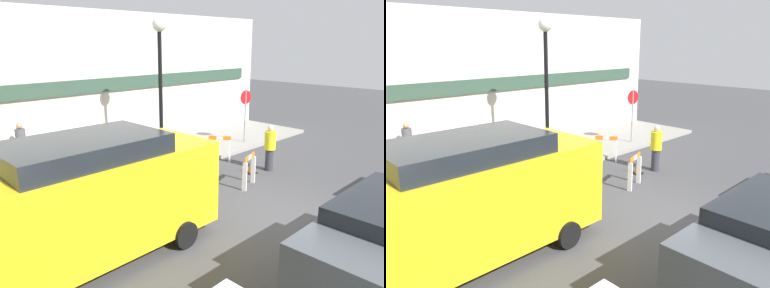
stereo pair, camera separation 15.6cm
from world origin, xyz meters
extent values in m
plane|color=#424244|center=(0.00, 0.00, 0.00)|extent=(60.00, 60.00, 0.00)
cube|color=gray|center=(0.00, 6.20, 0.07)|extent=(18.00, 3.40, 0.14)
cube|color=beige|center=(0.00, 7.98, 2.75)|extent=(18.00, 0.12, 5.50)
cube|color=#2D4738|center=(0.00, 7.87, 2.80)|extent=(16.20, 0.10, 0.50)
cylinder|color=black|center=(0.16, 4.91, 0.26)|extent=(0.29, 0.29, 0.24)
cylinder|color=black|center=(0.16, 4.91, 2.42)|extent=(0.13, 0.13, 4.56)
sphere|color=silver|center=(0.16, 4.91, 4.87)|extent=(0.44, 0.44, 0.44)
cylinder|color=gray|center=(5.06, 5.17, 1.25)|extent=(0.06, 0.06, 2.22)
cylinder|color=red|center=(5.06, 5.17, 2.09)|extent=(0.60, 0.11, 0.60)
cube|color=white|center=(2.72, 4.04, 0.42)|extent=(0.14, 0.13, 0.84)
cube|color=white|center=(2.25, 4.66, 0.42)|extent=(0.14, 0.13, 0.84)
cube|color=orange|center=(2.49, 4.35, 0.91)|extent=(0.53, 0.67, 0.15)
cube|color=white|center=(2.49, 4.35, 0.91)|extent=(0.18, 0.22, 0.14)
cube|color=white|center=(-0.71, 4.49, 0.41)|extent=(0.14, 0.08, 0.82)
cube|color=white|center=(-0.86, 3.57, 0.41)|extent=(0.14, 0.08, 0.82)
cube|color=orange|center=(-0.78, 4.03, 0.89)|extent=(0.18, 0.98, 0.15)
cube|color=white|center=(-0.78, 4.03, 0.89)|extent=(0.08, 0.30, 0.14)
cube|color=white|center=(0.86, 1.91, 0.44)|extent=(0.10, 0.14, 0.89)
cube|color=white|center=(1.59, 2.13, 0.44)|extent=(0.10, 0.14, 0.89)
cube|color=orange|center=(1.22, 2.02, 0.96)|extent=(0.79, 0.27, 0.15)
cube|color=white|center=(1.22, 2.02, 0.96)|extent=(0.25, 0.10, 0.14)
cube|color=black|center=(-0.68, 2.91, 0.02)|extent=(0.30, 0.30, 0.04)
cone|color=orange|center=(-0.68, 2.91, 0.39)|extent=(0.23, 0.22, 0.71)
cylinder|color=white|center=(-0.68, 2.91, 0.43)|extent=(0.13, 0.13, 0.10)
cube|color=black|center=(-0.27, 2.52, 0.02)|extent=(0.30, 0.30, 0.04)
cone|color=orange|center=(-0.27, 2.52, 0.31)|extent=(0.22, 0.22, 0.54)
cylinder|color=white|center=(-0.27, 2.52, 0.34)|extent=(0.13, 0.13, 0.08)
cube|color=black|center=(0.13, 4.40, 0.02)|extent=(0.30, 0.30, 0.04)
cone|color=orange|center=(0.13, 4.40, 0.34)|extent=(0.22, 0.22, 0.60)
cylinder|color=white|center=(0.13, 4.40, 0.37)|extent=(0.13, 0.13, 0.08)
cube|color=black|center=(2.27, 2.69, 0.02)|extent=(0.30, 0.30, 0.04)
cone|color=orange|center=(2.27, 2.69, 0.26)|extent=(0.22, 0.22, 0.43)
cylinder|color=white|center=(2.27, 2.69, 0.28)|extent=(0.13, 0.13, 0.06)
cube|color=black|center=(1.47, 4.40, 0.02)|extent=(0.30, 0.30, 0.04)
cone|color=orange|center=(1.47, 4.40, 0.37)|extent=(0.23, 0.22, 0.65)
cylinder|color=white|center=(1.47, 4.40, 0.40)|extent=(0.13, 0.13, 0.09)
cylinder|color=#33333D|center=(2.98, 2.48, 0.38)|extent=(0.39, 0.39, 0.76)
cylinder|color=yellow|center=(2.98, 2.48, 1.08)|extent=(0.54, 0.54, 0.63)
sphere|color=beige|center=(2.98, 2.48, 1.50)|extent=(0.29, 0.29, 0.21)
cylinder|color=#33333D|center=(-3.57, 7.27, 0.58)|extent=(0.29, 0.29, 0.88)
cylinder|color=#4C4C51|center=(-3.57, 7.27, 1.39)|extent=(0.40, 0.40, 0.73)
sphere|color=tan|center=(-3.57, 7.27, 1.85)|extent=(0.26, 0.26, 0.20)
cylinder|color=black|center=(0.12, -1.95, 0.30)|extent=(0.60, 0.18, 0.60)
cube|color=yellow|center=(-4.37, 1.80, 1.25)|extent=(5.57, 1.97, 1.90)
cube|color=#1E2328|center=(-4.37, 1.80, 2.20)|extent=(3.06, 1.81, 0.79)
cylinder|color=black|center=(-2.64, 2.79, 0.30)|extent=(0.60, 0.18, 0.60)
cylinder|color=black|center=(-2.64, 0.81, 0.30)|extent=(0.60, 0.18, 0.60)
camera|label=1|loc=(-7.67, -4.50, 4.33)|focal=35.00mm
camera|label=2|loc=(-7.56, -4.61, 4.33)|focal=35.00mm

